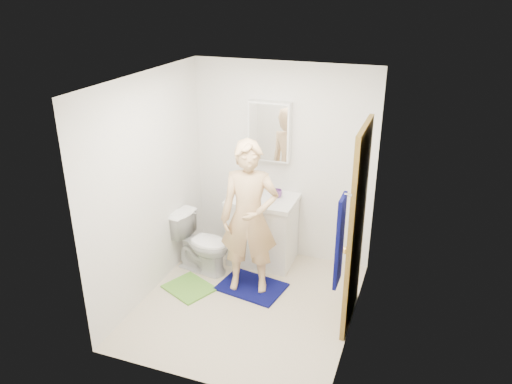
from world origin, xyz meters
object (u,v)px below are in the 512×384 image
vanity_cabinet (263,232)px  toothbrush_cup (277,194)px  medicine_cabinet (270,131)px  towel (340,241)px  man (249,218)px  toilet (202,243)px  soap_dispenser (247,192)px

vanity_cabinet → toothbrush_cup: size_ratio=6.55×
medicine_cabinet → towel: medicine_cabinet is taller
medicine_cabinet → man: (0.06, -0.85, -0.72)m
medicine_cabinet → towel: bearing=-55.4°
toilet → toothbrush_cup: size_ratio=5.82×
vanity_cabinet → towel: towel is taller
towel → soap_dispenser: towel is taller
vanity_cabinet → towel: bearing=-51.5°
medicine_cabinet → vanity_cabinet: bearing=-90.0°
toilet → man: size_ratio=0.41×
vanity_cabinet → soap_dispenser: (-0.17, -0.09, 0.54)m
vanity_cabinet → man: (0.06, -0.63, 0.48)m
medicine_cabinet → toothbrush_cup: size_ratio=5.73×
towel → man: man is taller
toothbrush_cup → towel: bearing=-56.5°
towel → soap_dispenser: bearing=134.0°
toilet → man: bearing=-96.1°
medicine_cabinet → man: size_ratio=0.41×
towel → toilet: 2.26m
medicine_cabinet → toilet: medicine_cabinet is taller
medicine_cabinet → toothbrush_cup: 0.74m
man → medicine_cabinet: bearing=81.0°
soap_dispenser → toothbrush_cup: (0.32, 0.15, -0.04)m
medicine_cabinet → soap_dispenser: 0.75m
soap_dispenser → man: size_ratio=0.10×
toilet → toothbrush_cup: (0.76, 0.50, 0.54)m
man → soap_dispenser: bearing=100.2°
toothbrush_cup → man: 0.70m
toilet → soap_dispenser: soap_dispenser is taller
vanity_cabinet → man: bearing=-84.1°
vanity_cabinet → man: 0.79m
toilet → soap_dispenser: size_ratio=4.14×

